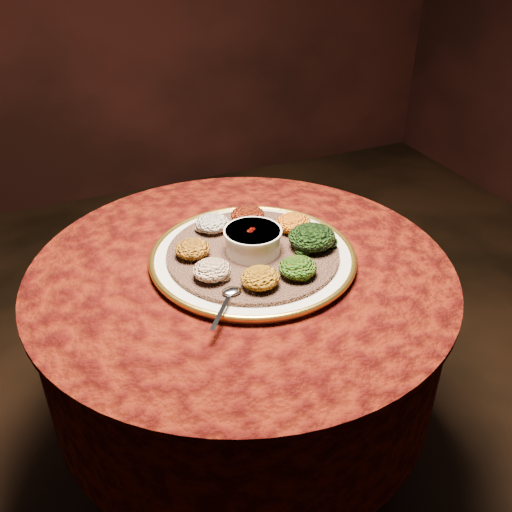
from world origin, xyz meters
name	(u,v)px	position (x,y,z in m)	size (l,w,h in m)	color
table	(242,329)	(0.00, 0.00, 0.55)	(0.96, 0.96, 0.73)	black
platter	(253,257)	(0.03, 0.01, 0.75)	(0.47, 0.47, 0.02)	beige
injera	(253,253)	(0.03, 0.01, 0.76)	(0.39, 0.39, 0.01)	brown
stew_bowl	(253,239)	(0.03, 0.01, 0.79)	(0.13, 0.13, 0.05)	silver
spoon	(230,294)	(-0.08, -0.13, 0.77)	(0.10, 0.12, 0.01)	silver
portion_ayib	(212,223)	(-0.02, 0.14, 0.78)	(0.08, 0.08, 0.04)	silver
portion_kitfo	(248,215)	(0.07, 0.14, 0.78)	(0.08, 0.08, 0.04)	black
portion_tikil	(294,223)	(0.16, 0.06, 0.78)	(0.08, 0.08, 0.04)	#AC710E
portion_gomen	(312,237)	(0.16, -0.03, 0.79)	(0.11, 0.10, 0.05)	black
portion_mixveg	(298,267)	(0.08, -0.12, 0.78)	(0.08, 0.08, 0.04)	#B0330B
portion_kik	(260,278)	(-0.01, -0.12, 0.78)	(0.08, 0.08, 0.04)	#A1650E
portion_timatim	(212,270)	(-0.09, -0.05, 0.78)	(0.08, 0.08, 0.04)	maroon
portion_shiro	(193,249)	(-0.10, 0.05, 0.78)	(0.08, 0.08, 0.04)	#A06213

